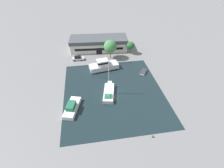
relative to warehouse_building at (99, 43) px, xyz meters
The scene contains 11 objects.
ground_plane 29.73m from the warehouse_building, 87.18° to the right, with size 440.00×440.00×0.00m, color slate.
water_canal 29.73m from the warehouse_building, 87.18° to the right, with size 29.94×34.14×0.01m, color #19282D.
warehouse_building is the anchor object (origin of this frame).
quay_tree_near_building 9.56m from the warehouse_building, 66.16° to the right, with size 5.06×5.06×7.56m.
quay_tree_by_water 13.93m from the warehouse_building, 26.05° to the right, with size 3.23×3.23×5.25m.
parked_car 12.38m from the warehouse_building, 137.88° to the right, with size 4.59×1.94×1.64m.
sailboat_moored 30.57m from the warehouse_building, 90.12° to the right, with size 4.67×9.92×12.91m.
motor_cruiser 16.30m from the warehouse_building, 89.74° to the right, with size 11.04×5.78×3.81m.
small_dinghy 25.14m from the warehouse_building, 56.59° to the right, with size 3.41×3.94×0.71m.
cabin_boat 37.02m from the warehouse_building, 107.18° to the right, with size 5.07×8.53×2.39m.
mooring_bollard 48.05m from the warehouse_building, 80.72° to the right, with size 0.37×0.37×0.64m.
Camera 1 is at (-6.96, -40.68, 34.81)m, focal length 28.00 mm.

